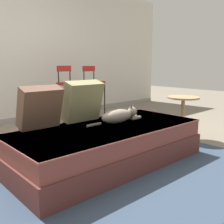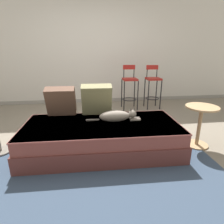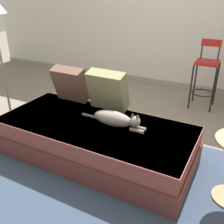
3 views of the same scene
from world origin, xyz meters
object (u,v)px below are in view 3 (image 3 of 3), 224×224
object	(u,v)px
cat	(115,119)
bar_stool_near_window	(206,72)
throw_pillow_corner	(71,84)
throw_pillow_middle	(108,90)
couch	(95,139)

from	to	relation	value
cat	bar_stool_near_window	bearing A→B (deg)	72.55
throw_pillow_corner	cat	world-z (taller)	throw_pillow_corner
throw_pillow_middle	cat	bearing A→B (deg)	-51.60
throw_pillow_corner	cat	size ratio (longest dim) A/B	0.59
couch	bar_stool_near_window	xyz separation A→B (m)	(0.79, 1.90, 0.35)
throw_pillow_corner	cat	bearing A→B (deg)	-23.41
cat	bar_stool_near_window	xyz separation A→B (m)	(0.58, 1.84, 0.08)
throw_pillow_corner	throw_pillow_middle	world-z (taller)	throw_pillow_middle
throw_pillow_corner	bar_stool_near_window	bearing A→B (deg)	48.10
couch	throw_pillow_middle	distance (m)	0.57
throw_pillow_middle	bar_stool_near_window	size ratio (longest dim) A/B	0.46
throw_pillow_corner	bar_stool_near_window	size ratio (longest dim) A/B	0.43
couch	throw_pillow_middle	xyz separation A→B (m)	(-0.04, 0.38, 0.43)
couch	throw_pillow_corner	distance (m)	0.80
couch	bar_stool_near_window	bearing A→B (deg)	67.33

